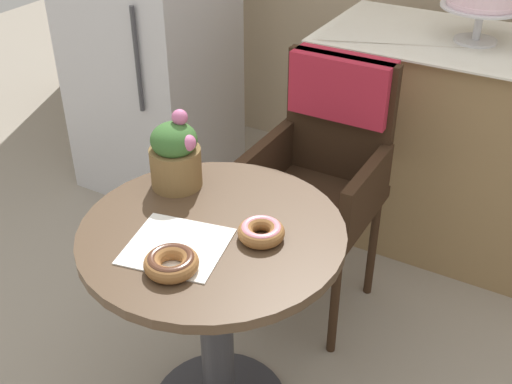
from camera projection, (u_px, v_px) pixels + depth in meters
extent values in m
cylinder|color=#4C3826|center=(212.00, 234.00, 1.70)|extent=(0.72, 0.72, 0.03)
cylinder|color=#333338|center=(217.00, 331.00, 1.90)|extent=(0.10, 0.10, 0.69)
cube|color=#332114|center=(313.00, 203.00, 2.25)|extent=(0.42, 0.42, 0.04)
cube|color=#332114|center=(340.00, 118.00, 2.25)|extent=(0.40, 0.04, 0.46)
cube|color=#332114|center=(266.00, 162.00, 2.27)|extent=(0.04, 0.38, 0.18)
cube|color=#332114|center=(367.00, 190.00, 2.11)|extent=(0.04, 0.38, 0.18)
cube|color=#B22338|center=(342.00, 86.00, 2.19)|extent=(0.36, 0.11, 0.22)
cylinder|color=#332114|center=(244.00, 269.00, 2.33)|extent=(0.03, 0.03, 0.45)
cylinder|color=#332114|center=(335.00, 303.00, 2.18)|extent=(0.03, 0.03, 0.45)
cylinder|color=#332114|center=(289.00, 220.00, 2.59)|extent=(0.03, 0.03, 0.45)
cylinder|color=#332114|center=(373.00, 247.00, 2.44)|extent=(0.03, 0.03, 0.45)
cube|color=white|center=(177.00, 246.00, 1.63)|extent=(0.29, 0.28, 0.00)
torus|color=#936033|center=(171.00, 263.00, 1.54)|extent=(0.14, 0.14, 0.04)
torus|color=#512D1E|center=(171.00, 259.00, 1.53)|extent=(0.12, 0.12, 0.02)
torus|color=#936033|center=(261.00, 232.00, 1.65)|extent=(0.12, 0.12, 0.04)
torus|color=pink|center=(261.00, 229.00, 1.64)|extent=(0.11, 0.11, 0.02)
cylinder|color=brown|center=(176.00, 167.00, 1.85)|extent=(0.15, 0.15, 0.12)
ellipsoid|color=#38662D|center=(174.00, 140.00, 1.80)|extent=(0.13, 0.14, 0.10)
sphere|color=#CC6699|center=(188.00, 143.00, 1.77)|extent=(0.05, 0.05, 0.05)
sphere|color=#CC6699|center=(180.00, 117.00, 1.78)|extent=(0.05, 0.05, 0.05)
sphere|color=#CC6699|center=(175.00, 133.00, 1.82)|extent=(0.05, 0.05, 0.05)
sphere|color=#CC6699|center=(164.00, 137.00, 1.82)|extent=(0.06, 0.06, 0.06)
sphere|color=#CC6699|center=(162.00, 140.00, 1.78)|extent=(0.05, 0.05, 0.05)
sphere|color=#CC6699|center=(174.00, 144.00, 1.78)|extent=(0.05, 0.05, 0.05)
cube|color=#93754C|center=(505.00, 158.00, 2.56)|extent=(1.50, 0.56, 0.90)
cylinder|color=silver|center=(475.00, 40.00, 2.40)|extent=(0.16, 0.16, 0.01)
cylinder|color=silver|center=(478.00, 24.00, 2.37)|extent=(0.03, 0.03, 0.12)
cylinder|color=silver|center=(482.00, 6.00, 2.33)|extent=(0.30, 0.30, 0.01)
cylinder|color=silver|center=(483.00, 2.00, 2.32)|extent=(0.26, 0.26, 0.01)
cube|color=silver|center=(149.00, 13.00, 2.87)|extent=(0.64, 0.60, 1.70)
cylinder|color=#3F3F44|center=(137.00, 61.00, 2.61)|extent=(0.02, 0.02, 0.45)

